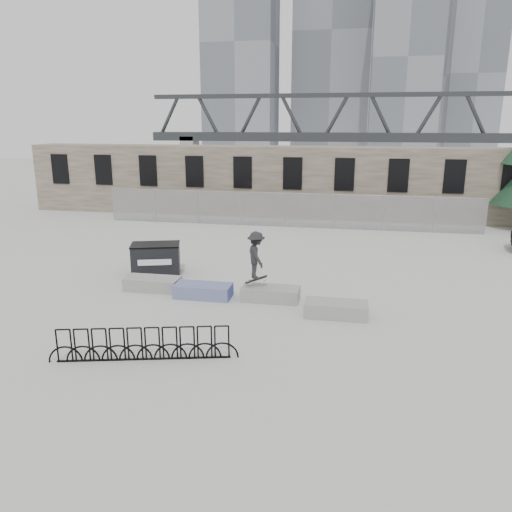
{
  "coord_description": "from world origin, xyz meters",
  "views": [
    {
      "loc": [
        3.75,
        -16.31,
        6.02
      ],
      "look_at": [
        0.41,
        0.88,
        1.3
      ],
      "focal_mm": 35.0,
      "sensor_mm": 36.0,
      "label": 1
    }
  ],
  "objects": [
    {
      "name": "skateboarder",
      "position": [
        0.61,
        -0.12,
        1.59
      ],
      "size": [
        1.04,
        1.24,
        1.84
      ],
      "rotation": [
        0.0,
        0.0,
        2.05
      ],
      "color": "black",
      "rests_on": "ground"
    },
    {
      "name": "chainlink_fence",
      "position": [
        -0.0,
        12.5,
        1.04
      ],
      "size": [
        22.06,
        0.06,
        2.02
      ],
      "color": "gray",
      "rests_on": "ground"
    },
    {
      "name": "bike_rack",
      "position": [
        -1.38,
        -5.19,
        0.44
      ],
      "size": [
        4.8,
        1.26,
        0.9
      ],
      "rotation": [
        0.0,
        0.0,
        0.25
      ],
      "color": "black",
      "rests_on": "ground"
    },
    {
      "name": "skyline_towers",
      "position": [
        -1.01,
        93.81,
        20.79
      ],
      "size": [
        58.0,
        28.0,
        48.0
      ],
      "color": "slate",
      "rests_on": "ground"
    },
    {
      "name": "ground",
      "position": [
        0.0,
        0.0,
        0.0
      ],
      "size": [
        120.0,
        120.0,
        0.0
      ],
      "primitive_type": "plane",
      "color": "#B3B3AE",
      "rests_on": "ground"
    },
    {
      "name": "stone_wall",
      "position": [
        0.0,
        16.24,
        2.26
      ],
      "size": [
        36.0,
        2.58,
        4.5
      ],
      "color": "brown",
      "rests_on": "ground"
    },
    {
      "name": "planter_center_right",
      "position": [
        1.11,
        -0.11,
        0.26
      ],
      "size": [
        2.0,
        0.9,
        0.47
      ],
      "color": "#989895",
      "rests_on": "ground"
    },
    {
      "name": "planter_offset",
      "position": [
        3.41,
        -1.17,
        0.26
      ],
      "size": [
        2.0,
        0.9,
        0.47
      ],
      "color": "#989895",
      "rests_on": "ground"
    },
    {
      "name": "planter_far_left",
      "position": [
        -3.35,
        0.17,
        0.26
      ],
      "size": [
        2.0,
        0.9,
        0.47
      ],
      "color": "#989895",
      "rests_on": "ground"
    },
    {
      "name": "truss_bridge",
      "position": [
        10.0,
        55.0,
        4.13
      ],
      "size": [
        70.0,
        3.0,
        9.8
      ],
      "color": "#2D3033",
      "rests_on": "ground"
    },
    {
      "name": "dumpster",
      "position": [
        -3.96,
        2.06,
        0.64
      ],
      "size": [
        2.19,
        1.69,
        1.27
      ],
      "rotation": [
        0.0,
        0.0,
        0.3
      ],
      "color": "black",
      "rests_on": "ground"
    },
    {
      "name": "planter_center_left",
      "position": [
        -1.28,
        -0.25,
        0.26
      ],
      "size": [
        2.0,
        0.9,
        0.47
      ],
      "color": "#323F96",
      "rests_on": "ground"
    }
  ]
}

